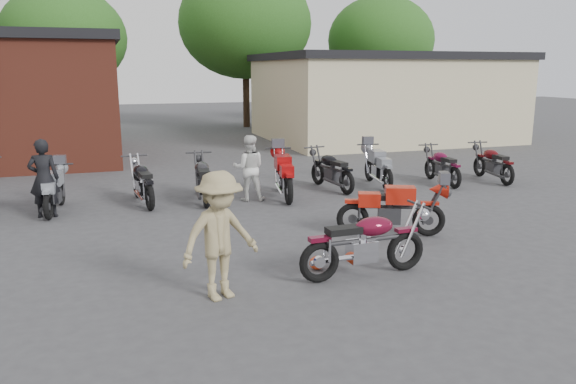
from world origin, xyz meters
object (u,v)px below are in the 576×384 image
object	(u,v)px
person_light	(249,168)
row_bike_4	(284,173)
row_bike_5	(331,168)
row_bike_6	(378,165)
person_tan	(220,236)
sportbike	(393,206)
helmet	(317,263)
person_dark	(44,178)
row_bike_2	(142,180)
row_bike_3	(203,177)
row_bike_1	(54,189)
row_bike_8	(493,161)
vintage_motorcycle	(366,239)
row_bike_7	(442,164)

from	to	relation	value
person_light	row_bike_4	distance (m)	0.91
row_bike_5	row_bike_6	bearing A→B (deg)	-98.95
person_light	person_tan	xyz separation A→B (m)	(-1.85, -5.63, 0.10)
sportbike	row_bike_4	distance (m)	3.89
helmet	person_dark	bearing A→B (deg)	131.82
row_bike_2	row_bike_3	size ratio (longest dim) A/B	0.98
person_light	row_bike_5	xyz separation A→B (m)	(2.37, 0.55, -0.22)
row_bike_1	row_bike_4	xyz separation A→B (m)	(5.26, -0.20, 0.09)
sportbike	row_bike_8	distance (m)	6.59
vintage_motorcycle	row_bike_7	world-z (taller)	vintage_motorcycle
row_bike_2	row_bike_5	size ratio (longest dim) A/B	1.01
person_dark	row_bike_7	bearing A→B (deg)	-174.63
person_dark	row_bike_2	world-z (taller)	person_dark
row_bike_3	row_bike_6	size ratio (longest dim) A/B	1.03
row_bike_7	vintage_motorcycle	bearing A→B (deg)	143.53
person_dark	row_bike_8	distance (m)	11.69
sportbike	helmet	world-z (taller)	sportbike
row_bike_4	row_bike_1	bearing A→B (deg)	97.22
row_bike_2	row_bike_8	bearing A→B (deg)	-98.66
row_bike_5	row_bike_7	xyz separation A→B (m)	(3.20, -0.25, -0.02)
person_tan	row_bike_7	size ratio (longest dim) A/B	0.95
row_bike_3	row_bike_8	distance (m)	8.23
vintage_motorcycle	sportbike	bearing A→B (deg)	48.79
row_bike_3	row_bike_6	world-z (taller)	row_bike_3
person_dark	person_tan	distance (m)	6.09
person_dark	row_bike_7	world-z (taller)	person_dark
person_dark	row_bike_4	distance (m)	5.42
sportbike	row_bike_3	world-z (taller)	row_bike_3
helmet	row_bike_6	world-z (taller)	row_bike_6
helmet	row_bike_4	bearing A→B (deg)	77.96
row_bike_4	row_bike_2	bearing A→B (deg)	92.65
sportbike	person_light	world-z (taller)	person_light
person_tan	person_light	bearing A→B (deg)	53.11
row_bike_7	row_bike_1	bearing A→B (deg)	95.37
person_dark	row_bike_3	xyz separation A→B (m)	(3.45, 0.47, -0.26)
vintage_motorcycle	row_bike_5	xyz separation A→B (m)	(1.94, 6.05, -0.02)
person_dark	row_bike_2	size ratio (longest dim) A/B	0.85
sportbike	person_tan	bearing A→B (deg)	-129.83
row_bike_1	row_bike_6	bearing A→B (deg)	-80.65
person_light	person_tan	size ratio (longest dim) A/B	0.88
person_dark	row_bike_6	size ratio (longest dim) A/B	0.85
vintage_motorcycle	row_bike_3	world-z (taller)	row_bike_3
sportbike	row_bike_4	xyz separation A→B (m)	(-0.96, 3.77, 0.04)
person_light	row_bike_3	bearing A→B (deg)	-1.99
helmet	row_bike_1	size ratio (longest dim) A/B	0.13
sportbike	row_bike_7	xyz separation A→B (m)	(3.71, 4.02, -0.02)
row_bike_6	person_dark	bearing A→B (deg)	102.82
row_bike_1	row_bike_8	size ratio (longest dim) A/B	0.95
row_bike_5	row_bike_3	bearing A→B (deg)	84.85
vintage_motorcycle	row_bike_1	size ratio (longest dim) A/B	1.11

